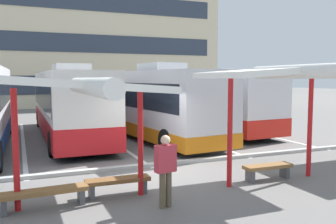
% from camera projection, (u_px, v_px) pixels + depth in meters
% --- Properties ---
extents(ground_plane, '(160.00, 160.00, 0.00)m').
position_uv_depth(ground_plane, '(155.00, 170.00, 11.81)').
color(ground_plane, slate).
extents(terminal_building, '(35.60, 12.89, 23.75)m').
position_uv_depth(terminal_building, '(54.00, 12.00, 41.13)').
color(terminal_building, beige).
rests_on(terminal_building, ground).
extents(coach_bus_1, '(2.63, 12.40, 3.63)m').
position_uv_depth(coach_bus_1, '(68.00, 104.00, 18.25)').
color(coach_bus_1, silver).
rests_on(coach_bus_1, ground).
extents(coach_bus_2, '(3.74, 11.88, 3.67)m').
position_uv_depth(coach_bus_2, '(148.00, 103.00, 18.33)').
color(coach_bus_2, silver).
rests_on(coach_bus_2, ground).
extents(coach_bus_3, '(3.31, 10.37, 3.47)m').
position_uv_depth(coach_bus_3, '(208.00, 102.00, 20.72)').
color(coach_bus_3, silver).
rests_on(coach_bus_3, ground).
extents(lane_stripe_1, '(0.16, 14.00, 0.01)m').
position_uv_depth(lane_stripe_1, '(23.00, 142.00, 16.92)').
color(lane_stripe_1, white).
rests_on(lane_stripe_1, ground).
extents(lane_stripe_2, '(0.16, 14.00, 0.01)m').
position_uv_depth(lane_stripe_2, '(106.00, 137.00, 18.41)').
color(lane_stripe_2, white).
rests_on(lane_stripe_2, ground).
extents(lane_stripe_3, '(0.16, 14.00, 0.01)m').
position_uv_depth(lane_stripe_3, '(176.00, 132.00, 19.90)').
color(lane_stripe_3, white).
rests_on(lane_stripe_3, ground).
extents(lane_stripe_4, '(0.16, 14.00, 0.01)m').
position_uv_depth(lane_stripe_4, '(236.00, 129.00, 21.40)').
color(lane_stripe_4, white).
rests_on(lane_stripe_4, ground).
extents(waiting_shelter_1, '(3.91, 4.61, 3.05)m').
position_uv_depth(waiting_shelter_1, '(83.00, 88.00, 8.21)').
color(waiting_shelter_1, red).
rests_on(waiting_shelter_1, ground).
extents(bench_1, '(2.01, 0.54, 0.45)m').
position_uv_depth(bench_1, '(44.00, 194.00, 8.24)').
color(bench_1, brown).
rests_on(bench_1, ground).
extents(bench_2, '(1.65, 0.46, 0.45)m').
position_uv_depth(bench_2, '(118.00, 183.00, 9.17)').
color(bench_2, brown).
rests_on(bench_2, ground).
extents(waiting_shelter_2, '(3.82, 4.31, 3.38)m').
position_uv_depth(waiting_shelter_2, '(279.00, 74.00, 9.98)').
color(waiting_shelter_2, red).
rests_on(waiting_shelter_2, ground).
extents(bench_3, '(1.53, 0.44, 0.45)m').
position_uv_depth(bench_3, '(268.00, 169.00, 10.60)').
color(bench_3, brown).
rests_on(bench_3, ground).
extents(platform_kerb, '(44.00, 0.24, 0.12)m').
position_uv_depth(platform_kerb, '(151.00, 165.00, 12.16)').
color(platform_kerb, '#ADADA8').
rests_on(platform_kerb, ground).
extents(waiting_passenger_1, '(0.52, 0.30, 1.69)m').
position_uv_depth(waiting_passenger_1, '(165.00, 166.00, 8.27)').
color(waiting_passenger_1, brown).
rests_on(waiting_passenger_1, ground).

